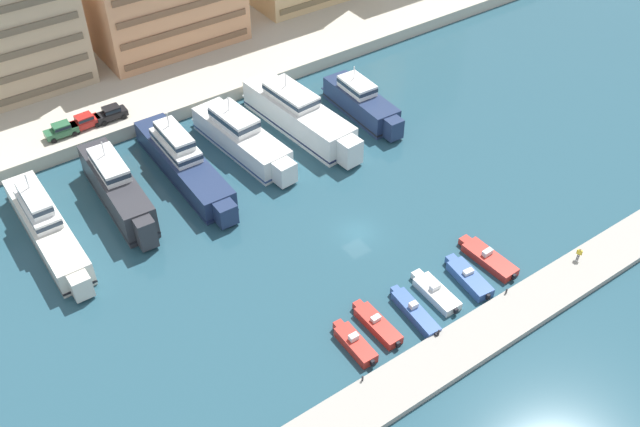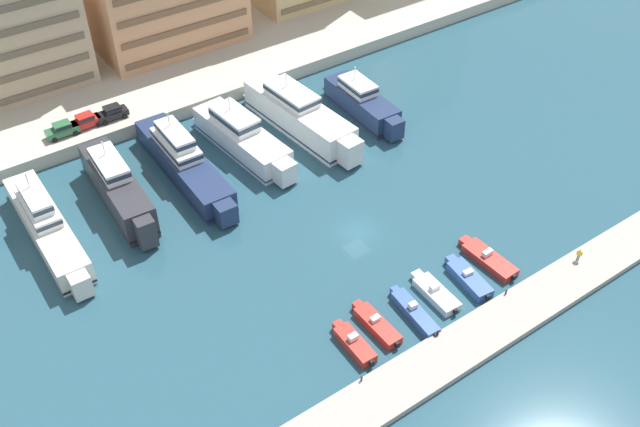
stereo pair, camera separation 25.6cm
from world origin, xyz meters
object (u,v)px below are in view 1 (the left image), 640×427
at_px(car_black_mid_left, 111,113).
at_px(pedestrian_near_edge, 579,253).
at_px(yacht_navy_center_right, 362,102).
at_px(motorboat_blue_mid_left, 415,312).
at_px(motorboat_blue_center, 469,278).
at_px(car_red_left, 84,121).
at_px(yacht_navy_mid_left, 183,162).
at_px(car_green_far_left, 61,130).
at_px(yacht_white_center, 299,115).
at_px(motorboat_white_center_left, 436,292).
at_px(yacht_white_center_left, 242,138).
at_px(motorboat_red_far_left, 355,343).
at_px(yacht_charcoal_left, 117,189).
at_px(motorboat_red_left, 377,324).
at_px(yacht_ivory_far_left, 46,226).
at_px(motorboat_red_center_right, 488,258).

bearing_deg(car_black_mid_left, pedestrian_near_edge, -59.45).
relative_size(yacht_navy_center_right, motorboat_blue_mid_left, 2.11).
height_order(motorboat_blue_center, car_red_left, car_red_left).
distance_m(yacht_navy_mid_left, car_green_far_left, 17.03).
distance_m(yacht_white_center, car_green_far_left, 30.24).
bearing_deg(motorboat_white_center_left, motorboat_blue_center, -6.51).
height_order(yacht_white_center_left, car_green_far_left, yacht_white_center_left).
bearing_deg(motorboat_red_far_left, yacht_charcoal_left, 106.84).
bearing_deg(yacht_white_center_left, motorboat_blue_center, -77.22).
relative_size(yacht_white_center, motorboat_blue_center, 3.22).
bearing_deg(yacht_white_center, yacht_white_center_left, 177.78).
relative_size(car_green_far_left, car_red_left, 0.99).
bearing_deg(yacht_white_center_left, motorboat_red_left, -97.13).
distance_m(yacht_charcoal_left, car_black_mid_left, 15.48).
xyz_separation_m(motorboat_red_far_left, car_black_mid_left, (-4.37, 46.77, 2.33)).
bearing_deg(motorboat_red_left, yacht_navy_center_right, 54.76).
relative_size(yacht_navy_center_right, motorboat_red_left, 2.33).
distance_m(yacht_ivory_far_left, yacht_white_center, 34.49).
bearing_deg(yacht_white_center_left, motorboat_red_far_left, -102.37).
bearing_deg(yacht_white_center, motorboat_red_left, -111.34).
distance_m(yacht_charcoal_left, motorboat_white_center_left, 37.86).
height_order(yacht_navy_center_right, motorboat_blue_mid_left, yacht_navy_center_right).
height_order(yacht_white_center_left, motorboat_white_center_left, yacht_white_center_left).
height_order(motorboat_red_far_left, car_black_mid_left, car_black_mid_left).
bearing_deg(car_green_far_left, car_red_left, 2.69).
bearing_deg(yacht_navy_center_right, pedestrian_near_edge, -88.01).
height_order(motorboat_blue_center, motorboat_red_center_right, motorboat_red_center_right).
height_order(yacht_white_center_left, motorboat_red_center_right, yacht_white_center_left).
distance_m(motorboat_white_center_left, car_black_mid_left, 48.74).
height_order(motorboat_red_left, car_red_left, car_red_left).
distance_m(yacht_white_center_left, motorboat_blue_mid_left, 33.65).
bearing_deg(yacht_charcoal_left, motorboat_red_center_right, -47.86).
height_order(motorboat_red_left, car_black_mid_left, car_black_mid_left).
xyz_separation_m(motorboat_red_center_right, car_green_far_left, (-29.64, 45.85, 2.40)).
distance_m(yacht_navy_mid_left, motorboat_red_far_left, 33.01).
height_order(yacht_navy_mid_left, yacht_white_center_left, yacht_navy_mid_left).
height_order(yacht_navy_center_right, motorboat_red_left, yacht_navy_center_right).
relative_size(motorboat_red_far_left, car_black_mid_left, 1.44).
bearing_deg(motorboat_blue_center, yacht_white_center_left, 102.78).
bearing_deg(car_green_far_left, yacht_ivory_far_left, -115.80).
bearing_deg(car_red_left, motorboat_red_center_right, -59.95).
bearing_deg(motorboat_red_left, car_red_left, 103.63).
xyz_separation_m(motorboat_blue_center, pedestrian_near_edge, (11.19, -4.78, 1.11)).
distance_m(motorboat_red_center_right, car_green_far_left, 54.65).
height_order(motorboat_red_left, motorboat_white_center_left, motorboat_white_center_left).
height_order(motorboat_red_far_left, car_green_far_left, car_green_far_left).
bearing_deg(yacht_navy_mid_left, motorboat_red_left, -82.36).
relative_size(yacht_white_center_left, motorboat_blue_center, 2.84).
height_order(yacht_white_center, motorboat_red_center_right, yacht_white_center).
bearing_deg(motorboat_blue_mid_left, yacht_ivory_far_left, 129.35).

